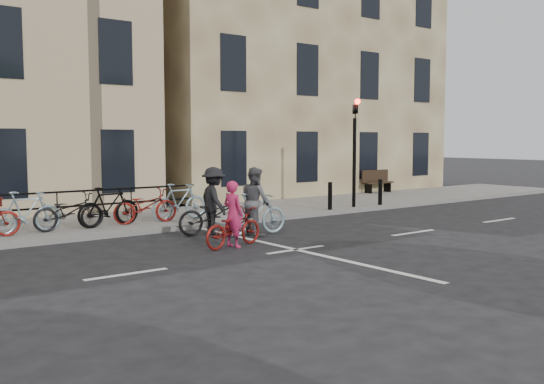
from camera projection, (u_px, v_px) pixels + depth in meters
ground at (296, 250)px, 13.41m from camera, size 120.00×120.00×0.00m
sidewalk at (29, 231)px, 15.71m from camera, size 46.00×4.00×0.15m
building_east at (266, 61)px, 28.61m from camera, size 14.00×10.00×12.00m
traffic_light at (355, 139)px, 20.39m from camera, size 0.18×0.30×3.90m
bollard_east at (330, 196)px, 19.75m from camera, size 0.14×0.14×0.90m
bollard_west at (380, 192)px, 21.21m from camera, size 0.14×0.14×0.90m
bench at (377, 180)px, 26.14m from camera, size 1.60×0.41×0.97m
parked_bikes at (46, 212)px, 14.98m from camera, size 9.35×1.23×1.05m
cyclist_pink at (233, 224)px, 13.73m from camera, size 1.79×0.93×1.51m
cyclist_grey at (255, 208)px, 15.41m from camera, size 1.85×0.91×1.74m
cyclist_dark at (214, 208)px, 15.58m from camera, size 2.02×1.20×1.74m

